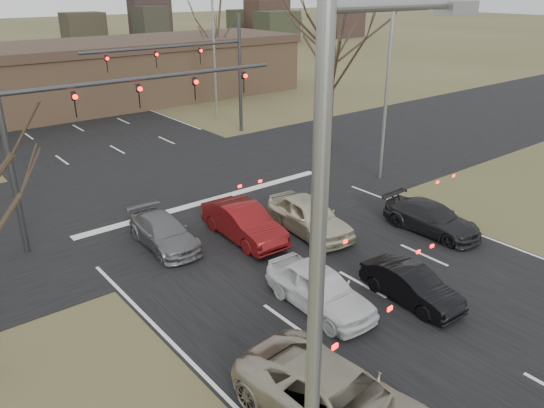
{
  "coord_description": "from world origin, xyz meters",
  "views": [
    {
      "loc": [
        -12.52,
        -7.64,
        9.79
      ],
      "look_at": [
        -0.86,
        7.03,
        2.0
      ],
      "focal_mm": 35.0,
      "sensor_mm": 36.0,
      "label": 1
    }
  ],
  "objects_px": {
    "car_white_sedan": "(320,288)",
    "mast_arm_far": "(205,63)",
    "building": "(68,77)",
    "car_silver_ahead": "(309,216)",
    "streetlight_right_far": "(212,46)",
    "streetlight_right_near": "(386,75)",
    "car_black_hatch": "(411,285)",
    "streetlight_left": "(324,362)",
    "mast_arm_near": "(92,113)",
    "car_grey_ahead": "(164,232)",
    "car_charcoal_sedan": "(432,218)",
    "car_red_ahead": "(244,222)",
    "car_silver_suv": "(339,402)"
  },
  "relations": [
    {
      "from": "car_black_hatch",
      "to": "car_white_sedan",
      "type": "bearing_deg",
      "value": 151.51
    },
    {
      "from": "car_grey_ahead",
      "to": "car_red_ahead",
      "type": "relative_size",
      "value": 0.93
    },
    {
      "from": "mast_arm_near",
      "to": "streetlight_left",
      "type": "bearing_deg",
      "value": -101.93
    },
    {
      "from": "streetlight_right_near",
      "to": "car_grey_ahead",
      "type": "distance_m",
      "value": 13.76
    },
    {
      "from": "streetlight_right_far",
      "to": "car_silver_suv",
      "type": "xyz_separation_m",
      "value": [
        -14.61,
        -28.05,
        -4.83
      ]
    },
    {
      "from": "building",
      "to": "car_charcoal_sedan",
      "type": "height_order",
      "value": "building"
    },
    {
      "from": "building",
      "to": "streetlight_left",
      "type": "xyz_separation_m",
      "value": [
        -10.82,
        -42.0,
        2.92
      ]
    },
    {
      "from": "streetlight_right_far",
      "to": "car_charcoal_sedan",
      "type": "bearing_deg",
      "value": -99.43
    },
    {
      "from": "building",
      "to": "car_red_ahead",
      "type": "relative_size",
      "value": 9.5
    },
    {
      "from": "car_grey_ahead",
      "to": "car_silver_ahead",
      "type": "xyz_separation_m",
      "value": [
        5.4,
        -2.72,
        0.17
      ]
    },
    {
      "from": "mast_arm_far",
      "to": "car_red_ahead",
      "type": "xyz_separation_m",
      "value": [
        -7.28,
        -14.41,
        -4.28
      ]
    },
    {
      "from": "car_black_hatch",
      "to": "mast_arm_far",
      "type": "bearing_deg",
      "value": 77.93
    },
    {
      "from": "streetlight_right_near",
      "to": "streetlight_right_far",
      "type": "bearing_deg",
      "value": 88.32
    },
    {
      "from": "car_white_sedan",
      "to": "mast_arm_far",
      "type": "bearing_deg",
      "value": 69.79
    },
    {
      "from": "streetlight_left",
      "to": "car_grey_ahead",
      "type": "height_order",
      "value": "streetlight_left"
    },
    {
      "from": "mast_arm_near",
      "to": "mast_arm_far",
      "type": "xyz_separation_m",
      "value": [
        11.41,
        10.0,
        -0.06
      ]
    },
    {
      "from": "mast_arm_near",
      "to": "car_white_sedan",
      "type": "height_order",
      "value": "mast_arm_near"
    },
    {
      "from": "streetlight_right_far",
      "to": "car_grey_ahead",
      "type": "relative_size",
      "value": 2.41
    },
    {
      "from": "streetlight_right_far",
      "to": "car_white_sedan",
      "type": "xyz_separation_m",
      "value": [
        -11.47,
        -24.06,
        -4.87
      ]
    },
    {
      "from": "streetlight_right_near",
      "to": "building",
      "type": "bearing_deg",
      "value": 103.69
    },
    {
      "from": "streetlight_right_near",
      "to": "car_silver_suv",
      "type": "distance_m",
      "value": 18.57
    },
    {
      "from": "car_silver_ahead",
      "to": "streetlight_right_far",
      "type": "bearing_deg",
      "value": 74.15
    },
    {
      "from": "streetlight_right_near",
      "to": "car_white_sedan",
      "type": "xyz_separation_m",
      "value": [
        -10.97,
        -7.06,
        -4.87
      ]
    },
    {
      "from": "car_black_hatch",
      "to": "car_grey_ahead",
      "type": "distance_m",
      "value": 9.81
    },
    {
      "from": "car_charcoal_sedan",
      "to": "streetlight_right_far",
      "type": "bearing_deg",
      "value": 78.75
    },
    {
      "from": "building",
      "to": "mast_arm_far",
      "type": "relative_size",
      "value": 3.81
    },
    {
      "from": "streetlight_right_near",
      "to": "car_silver_suv",
      "type": "height_order",
      "value": "streetlight_right_near"
    },
    {
      "from": "car_silver_suv",
      "to": "car_grey_ahead",
      "type": "bearing_deg",
      "value": 77.66
    },
    {
      "from": "streetlight_left",
      "to": "streetlight_right_far",
      "type": "xyz_separation_m",
      "value": [
        18.14,
        31.0,
        0.0
      ]
    },
    {
      "from": "car_white_sedan",
      "to": "car_silver_ahead",
      "type": "relative_size",
      "value": 0.93
    },
    {
      "from": "car_grey_ahead",
      "to": "car_silver_ahead",
      "type": "distance_m",
      "value": 6.05
    },
    {
      "from": "car_red_ahead",
      "to": "mast_arm_near",
      "type": "bearing_deg",
      "value": 135.27
    },
    {
      "from": "mast_arm_near",
      "to": "car_charcoal_sedan",
      "type": "relative_size",
      "value": 2.81
    },
    {
      "from": "mast_arm_far",
      "to": "car_white_sedan",
      "type": "relative_size",
      "value": 2.64
    },
    {
      "from": "streetlight_right_near",
      "to": "car_black_hatch",
      "type": "xyz_separation_m",
      "value": [
        -8.32,
        -8.66,
        -4.99
      ]
    },
    {
      "from": "streetlight_right_near",
      "to": "car_black_hatch",
      "type": "bearing_deg",
      "value": -133.86
    },
    {
      "from": "car_grey_ahead",
      "to": "car_charcoal_sedan",
      "type": "bearing_deg",
      "value": -29.04
    },
    {
      "from": "streetlight_left",
      "to": "car_red_ahead",
      "type": "xyz_separation_m",
      "value": [
        7.72,
        12.59,
        -4.85
      ]
    },
    {
      "from": "streetlight_right_far",
      "to": "mast_arm_near",
      "type": "bearing_deg",
      "value": -136.11
    },
    {
      "from": "car_charcoal_sedan",
      "to": "car_white_sedan",
      "type": "bearing_deg",
      "value": -172.64
    },
    {
      "from": "mast_arm_far",
      "to": "car_silver_ahead",
      "type": "height_order",
      "value": "mast_arm_far"
    },
    {
      "from": "car_black_hatch",
      "to": "car_silver_ahead",
      "type": "height_order",
      "value": "car_silver_ahead"
    },
    {
      "from": "building",
      "to": "car_black_hatch",
      "type": "distance_m",
      "value": 36.75
    },
    {
      "from": "building",
      "to": "car_white_sedan",
      "type": "height_order",
      "value": "building"
    },
    {
      "from": "building",
      "to": "streetlight_right_far",
      "type": "xyz_separation_m",
      "value": [
        7.32,
        -11.0,
        2.92
      ]
    },
    {
      "from": "streetlight_right_near",
      "to": "car_red_ahead",
      "type": "bearing_deg",
      "value": -171.92
    },
    {
      "from": "building",
      "to": "mast_arm_far",
      "type": "xyz_separation_m",
      "value": [
        4.18,
        -15.0,
        2.35
      ]
    },
    {
      "from": "streetlight_right_far",
      "to": "car_red_ahead",
      "type": "distance_m",
      "value": 21.7
    },
    {
      "from": "mast_arm_far",
      "to": "car_red_ahead",
      "type": "distance_m",
      "value": 16.7
    },
    {
      "from": "car_charcoal_sedan",
      "to": "car_grey_ahead",
      "type": "bearing_deg",
      "value": 146.53
    }
  ]
}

